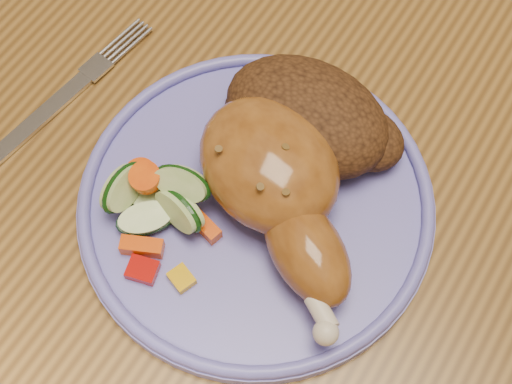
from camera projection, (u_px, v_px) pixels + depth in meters
ground at (322, 367)px, 1.24m from camera, size 4.00×4.00×0.00m
dining_table at (383, 204)px, 0.65m from camera, size 0.90×1.40×0.75m
plate at (256, 204)px, 0.55m from camera, size 0.27×0.27×0.01m
plate_rim at (256, 198)px, 0.54m from camera, size 0.27×0.27×0.01m
chicken_leg at (278, 184)px, 0.52m from camera, size 0.18×0.16×0.06m
rice_pilaf at (310, 119)px, 0.55m from camera, size 0.14×0.10×0.06m
vegetable_pile at (157, 202)px, 0.52m from camera, size 0.10×0.10×0.05m
fork at (58, 101)px, 0.59m from camera, size 0.04×0.17×0.00m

